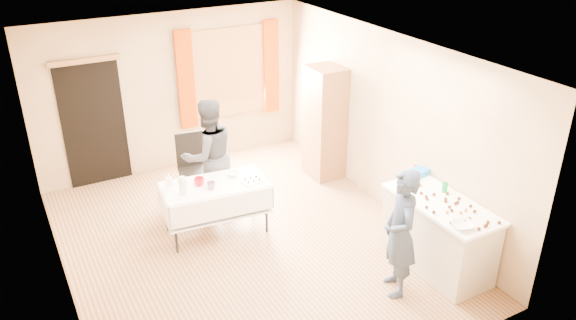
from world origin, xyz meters
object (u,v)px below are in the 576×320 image
party_table (216,203)px  girl (400,233)px  chair (194,180)px  woman (209,156)px  cabinet (324,123)px  counter (438,234)px

party_table → girl: girl is taller
girl → chair: bearing=-136.2°
party_table → girl: (1.37, -2.19, 0.34)m
chair → girl: (1.30, -3.24, 0.48)m
girl → woman: size_ratio=0.93×
cabinet → girl: cabinet is taller
cabinet → counter: (-0.10, -2.82, -0.47)m
cabinet → woman: size_ratio=1.08×
counter → cabinet: bearing=88.0°
girl → party_table: bearing=-126.0°
cabinet → counter: bearing=-92.0°
counter → woman: 3.34m
counter → chair: size_ratio=1.43×
chair → woman: size_ratio=0.60×
counter → party_table: 2.94m
counter → woman: woman is taller
cabinet → counter: size_ratio=1.25×
girl → woman: bearing=-135.4°
cabinet → party_table: size_ratio=1.24×
cabinet → party_table: 2.40m
chair → party_table: bearing=-86.7°
counter → party_table: (-2.12, 2.04, -0.01)m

